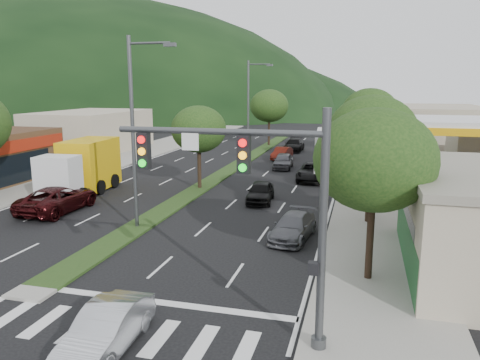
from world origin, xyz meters
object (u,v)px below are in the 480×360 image
(car_queue_f, at_px, (294,145))
(car_queue_a, at_px, (260,192))
(tree_r_c, at_px, (370,126))
(sedan_silver, at_px, (106,329))
(suv_maroon, at_px, (58,199))
(car_queue_b, at_px, (293,227))
(motorhome, at_px, (332,152))
(tree_med_near, at_px, (199,129))
(tree_r_e, at_px, (369,110))
(car_queue_e, at_px, (283,161))
(tree_r_d, at_px, (370,112))
(streetlight_mid, at_px, (250,105))
(tree_r_a, at_px, (375,160))
(tree_r_b, at_px, (372,133))
(streetlight_near, at_px, (136,124))
(traffic_signal, at_px, (267,193))
(tree_med_far, at_px, (269,106))
(car_queue_d, at_px, (313,172))
(box_truck, at_px, (84,168))
(car_queue_c, at_px, (282,154))

(car_queue_f, bearing_deg, car_queue_a, -85.51)
(tree_r_c, distance_m, sedan_silver, 24.49)
(suv_maroon, height_order, car_queue_b, suv_maroon)
(motorhome, bearing_deg, tree_med_near, -141.36)
(sedan_silver, xyz_separation_m, motorhome, (4.34, 29.33, 1.28))
(tree_r_e, distance_m, car_queue_e, 14.54)
(tree_r_d, height_order, streetlight_mid, streetlight_mid)
(tree_r_a, distance_m, car_queue_e, 25.72)
(tree_r_b, height_order, car_queue_e, tree_r_b)
(tree_r_d, height_order, streetlight_near, streetlight_near)
(sedan_silver, relative_size, car_queue_f, 0.82)
(tree_r_c, xyz_separation_m, car_queue_f, (-8.20, 19.94, -4.04))
(car_queue_b, height_order, motorhome, motorhome)
(tree_r_a, bearing_deg, sedan_silver, -136.38)
(tree_r_c, distance_m, tree_r_e, 20.00)
(suv_maroon, height_order, car_queue_a, suv_maroon)
(traffic_signal, xyz_separation_m, streetlight_mid, (-8.82, 34.54, 0.94))
(tree_r_b, distance_m, sedan_silver, 17.27)
(tree_med_far, relative_size, suv_maroon, 1.23)
(car_queue_d, bearing_deg, sedan_silver, -96.29)
(car_queue_b, bearing_deg, streetlight_near, -170.11)
(tree_med_far, relative_size, car_queue_b, 1.64)
(tree_r_a, distance_m, car_queue_f, 37.09)
(traffic_signal, height_order, car_queue_a, traffic_signal)
(car_queue_b, relative_size, box_truck, 0.55)
(car_queue_c, bearing_deg, tree_med_near, -96.43)
(tree_r_a, height_order, motorhome, tree_r_a)
(car_queue_a, bearing_deg, tree_r_d, 59.87)
(tree_med_far, bearing_deg, streetlight_mid, -88.93)
(suv_maroon, distance_m, car_queue_d, 19.38)
(suv_maroon, relative_size, car_queue_a, 1.43)
(traffic_signal, relative_size, tree_r_d, 0.98)
(box_truck, bearing_deg, car_queue_d, -155.93)
(streetlight_near, bearing_deg, box_truck, 138.72)
(car_queue_a, bearing_deg, box_truck, 177.28)
(tree_r_e, distance_m, tree_med_far, 12.65)
(tree_r_d, bearing_deg, traffic_signal, -95.38)
(streetlight_near, bearing_deg, car_queue_c, 82.49)
(car_queue_a, bearing_deg, tree_r_b, -31.40)
(tree_r_b, relative_size, car_queue_f, 1.42)
(tree_r_c, bearing_deg, streetlight_mid, 132.22)
(tree_r_d, height_order, car_queue_f, tree_r_d)
(tree_r_c, xyz_separation_m, car_queue_c, (-8.46, 13.26, -4.11))
(tree_r_c, relative_size, streetlight_near, 0.65)
(tree_r_d, xyz_separation_m, tree_med_near, (-12.00, -12.00, -0.75))
(tree_r_c, height_order, car_queue_f, tree_r_c)
(tree_r_a, distance_m, tree_r_b, 8.00)
(tree_r_c, xyz_separation_m, car_queue_a, (-6.81, -4.65, -4.07))
(tree_r_b, bearing_deg, tree_r_a, -90.00)
(suv_maroon, distance_m, car_queue_b, 14.64)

